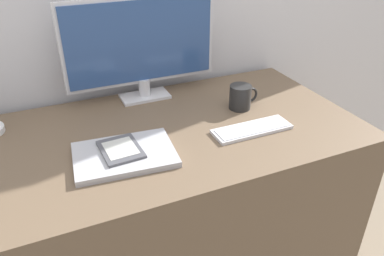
{
  "coord_description": "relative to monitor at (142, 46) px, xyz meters",
  "views": [
    {
      "loc": [
        -0.4,
        -0.96,
        1.43
      ],
      "look_at": [
        0.04,
        0.03,
        0.82
      ],
      "focal_mm": 35.0,
      "sensor_mm": 36.0,
      "label": 1
    }
  ],
  "objects": [
    {
      "name": "laptop",
      "position": [
        -0.2,
        -0.41,
        -0.21
      ],
      "size": [
        0.34,
        0.25,
        0.02
      ],
      "color": "#A3A3A8",
      "rests_on": "desk"
    },
    {
      "name": "keyboard",
      "position": [
        0.26,
        -0.43,
        -0.22
      ],
      "size": [
        0.29,
        0.1,
        0.01
      ],
      "color": "silver",
      "rests_on": "desk"
    },
    {
      "name": "ereader",
      "position": [
        -0.21,
        -0.4,
        -0.2
      ],
      "size": [
        0.13,
        0.16,
        0.01
      ],
      "color": "#4C4C51",
      "rests_on": "laptop"
    },
    {
      "name": "desk",
      "position": [
        -0.0,
        -0.3,
        -0.6
      ],
      "size": [
        1.39,
        0.75,
        0.76
      ],
      "color": "brown",
      "rests_on": "ground_plane"
    },
    {
      "name": "coffee_mug",
      "position": [
        0.32,
        -0.25,
        -0.18
      ],
      "size": [
        0.12,
        0.09,
        0.1
      ],
      "color": "black",
      "rests_on": "desk"
    },
    {
      "name": "monitor",
      "position": [
        0.0,
        0.0,
        0.0
      ],
      "size": [
        0.62,
        0.11,
        0.41
      ],
      "color": "silver",
      "rests_on": "desk"
    }
  ]
}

